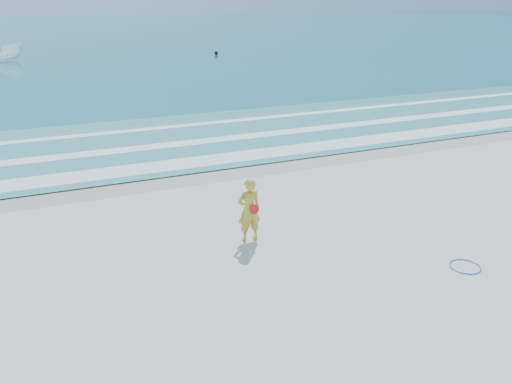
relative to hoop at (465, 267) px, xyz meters
name	(u,v)px	position (x,y,z in m)	size (l,w,h in m)	color
ground	(294,297)	(-4.57, 0.49, -0.01)	(400.00, 400.00, 0.00)	silver
wet_sand	(186,175)	(-4.57, 9.49, -0.01)	(400.00, 2.40, 0.00)	#B2A893
ocean	(57,30)	(-4.57, 105.49, 0.01)	(400.00, 190.00, 0.04)	#19727F
shallow	(156,142)	(-4.57, 14.49, 0.03)	(400.00, 10.00, 0.01)	#59B7AD
foam_near	(177,164)	(-4.57, 10.79, 0.04)	(400.00, 1.40, 0.01)	white
foam_mid	(160,146)	(-4.57, 13.69, 0.04)	(400.00, 0.90, 0.01)	white
foam_far	(145,129)	(-4.57, 16.99, 0.04)	(400.00, 0.60, 0.01)	white
hoop	(465,267)	(0.00, 0.00, 0.00)	(0.76, 0.76, 0.03)	blue
buoy	(216,53)	(10.20, 48.93, 0.25)	(0.44, 0.44, 0.44)	black
woman	(249,210)	(-4.41, 3.54, 0.90)	(0.67, 0.44, 1.82)	gold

